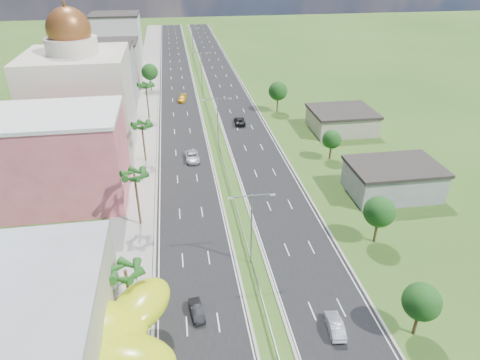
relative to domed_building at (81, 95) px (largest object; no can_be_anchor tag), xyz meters
name	(u,v)px	position (x,y,z in m)	size (l,w,h in m)	color
ground	(266,317)	(28.00, -55.00, -11.35)	(500.00, 500.00, 0.00)	#2D5119
road_left	(178,94)	(20.50, 35.00, -11.33)	(11.00, 260.00, 0.04)	black
road_right	(228,91)	(35.50, 35.00, -11.33)	(11.00, 260.00, 0.04)	black
sidewalk_left	(146,95)	(11.00, 35.00, -11.29)	(7.00, 260.00, 0.12)	gray
median_guardrail	(209,110)	(28.00, 16.99, -10.74)	(0.10, 216.06, 0.76)	gray
streetlight_median_b	(251,222)	(28.00, -45.00, -4.61)	(6.04, 0.25, 11.00)	gray
streetlight_median_c	(218,117)	(28.00, -5.00, -4.61)	(6.04, 0.25, 11.00)	gray
streetlight_median_d	(201,66)	(28.00, 40.00, -4.61)	(6.04, 0.25, 11.00)	gray
streetlight_median_e	(192,39)	(28.00, 85.00, -4.61)	(6.04, 0.25, 11.00)	gray
lime_canopy	(77,335)	(8.00, -59.00, -6.36)	(18.00, 15.00, 7.40)	#B4C513
pink_shophouse	(62,159)	(0.00, -23.00, -3.85)	(20.00, 15.00, 15.00)	#C04F5D
domed_building	(81,95)	(0.00, 0.00, 0.00)	(20.00, 20.00, 28.70)	beige
midrise_grey	(103,79)	(1.00, 25.00, -3.35)	(16.00, 15.00, 16.00)	gray
midrise_beige	(112,65)	(1.00, 47.00, -4.85)	(16.00, 15.00, 13.00)	#B2AA92
midrise_white	(118,42)	(1.00, 70.00, -2.35)	(16.00, 15.00, 18.00)	silver
shed_near	(393,181)	(56.00, -30.00, -8.85)	(15.00, 10.00, 5.00)	gray
shed_far	(341,121)	(58.00, 0.00, -9.15)	(14.00, 12.00, 4.40)	#B2AA92
palm_tree_b	(126,273)	(12.50, -53.00, -4.29)	(3.60, 3.60, 8.10)	#47301C
palm_tree_c	(135,177)	(12.50, -33.00, -2.85)	(3.60, 3.60, 9.60)	#47301C
palm_tree_d	(142,126)	(12.50, -10.00, -3.81)	(3.60, 3.60, 8.60)	#47301C
palm_tree_e	(146,87)	(12.50, 15.00, -3.05)	(3.60, 3.60, 9.40)	#47301C
leafy_tree_lfar	(150,72)	(12.50, 40.00, -5.78)	(4.90, 4.90, 8.05)	#47301C
leafy_tree_ra	(422,302)	(44.00, -60.00, -6.58)	(4.20, 4.20, 6.90)	#47301C
leafy_tree_rb	(379,212)	(47.00, -43.00, -6.18)	(4.55, 4.55, 7.47)	#47301C
leafy_tree_rc	(332,139)	(50.00, -15.00, -6.98)	(3.85, 3.85, 6.33)	#47301C
leafy_tree_rd	(278,91)	(46.00, 15.00, -5.78)	(4.90, 4.90, 8.05)	#47301C
car_dark_left	(197,310)	(19.96, -53.41, -10.66)	(1.38, 3.97, 1.31)	black
car_silver_mid_left	(192,157)	(21.94, -11.19, -10.52)	(2.64, 5.73, 1.59)	#B8BBC0
car_yellow_far_left	(182,98)	(21.41, 27.86, -10.56)	(2.12, 5.21, 1.51)	gold
car_silver_right	(335,325)	(35.30, -58.20, -10.56)	(1.59, 4.57, 1.50)	#B7B9C0
car_dark_far_right	(240,121)	(34.73, 7.61, -10.56)	(2.49, 5.39, 1.50)	black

